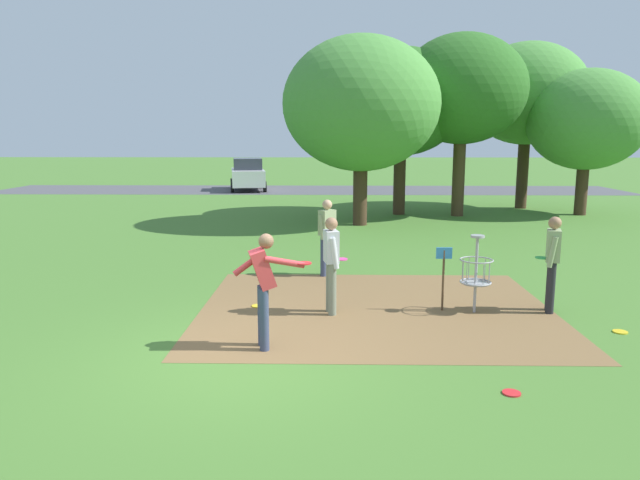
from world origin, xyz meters
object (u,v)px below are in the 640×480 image
(player_waiting_right, at_px, (552,259))
(tree_mid_right, at_px, (587,120))
(parked_car_leftmost, at_px, (248,174))
(disc_golf_basket, at_px, (472,271))
(frisbee_mid_grass, at_px, (512,393))
(player_waiting_left, at_px, (331,260))
(tree_near_left, at_px, (527,94))
(tree_mid_left, at_px, (361,104))
(player_throwing, at_px, (327,233))
(player_foreground_watching, at_px, (264,283))
(frisbee_by_tee, at_px, (258,306))
(tree_near_right, at_px, (401,102))
(frisbee_near_basket, at_px, (620,332))
(tree_mid_center, at_px, (462,90))

(player_waiting_right, bearing_deg, tree_mid_right, 65.60)
(player_waiting_right, relative_size, parked_car_leftmost, 0.38)
(disc_golf_basket, height_order, frisbee_mid_grass, disc_golf_basket)
(disc_golf_basket, bearing_deg, player_waiting_left, -177.25)
(player_waiting_left, relative_size, frisbee_mid_grass, 7.69)
(tree_near_left, relative_size, tree_mid_left, 1.08)
(player_waiting_right, xyz_separation_m, tree_mid_right, (6.00, 13.23, 2.74))
(disc_golf_basket, distance_m, tree_mid_right, 15.48)
(disc_golf_basket, relative_size, player_throwing, 0.81)
(player_foreground_watching, bearing_deg, player_waiting_left, 60.72)
(player_foreground_watching, xyz_separation_m, player_throwing, (0.88, 4.60, -0.02))
(player_waiting_right, distance_m, parked_car_leftmost, 25.33)
(player_throwing, xyz_separation_m, frisbee_mid_grass, (2.29, -6.11, -0.96))
(player_foreground_watching, distance_m, frisbee_by_tee, 2.37)
(player_waiting_left, distance_m, frisbee_mid_grass, 4.04)
(tree_near_right, bearing_deg, tree_near_left, 21.02)
(disc_golf_basket, height_order, player_foreground_watching, player_foreground_watching)
(frisbee_near_basket, distance_m, tree_mid_center, 14.78)
(tree_mid_right, bearing_deg, player_waiting_left, -126.41)
(tree_near_right, relative_size, tree_mid_left, 1.00)
(frisbee_by_tee, bearing_deg, player_throwing, 63.12)
(player_waiting_right, distance_m, frisbee_by_tee, 5.32)
(tree_mid_center, bearing_deg, frisbee_mid_grass, -99.55)
(player_throwing, bearing_deg, frisbee_near_basket, -38.89)
(player_waiting_right, bearing_deg, player_foreground_watching, -158.52)
(disc_golf_basket, distance_m, tree_near_left, 16.96)
(frisbee_mid_grass, relative_size, tree_near_left, 0.03)
(player_foreground_watching, xyz_separation_m, tree_mid_center, (5.91, 14.77, 3.83))
(player_foreground_watching, xyz_separation_m, frisbee_near_basket, (5.59, 0.80, -0.98))
(frisbee_mid_grass, bearing_deg, player_waiting_left, 124.02)
(disc_golf_basket, relative_size, frisbee_mid_grass, 6.25)
(player_throwing, bearing_deg, disc_golf_basket, -46.72)
(disc_golf_basket, relative_size, parked_car_leftmost, 0.31)
(frisbee_mid_grass, height_order, tree_near_left, tree_near_left)
(player_foreground_watching, distance_m, tree_near_right, 15.98)
(player_throwing, relative_size, tree_mid_right, 0.30)
(tree_near_right, distance_m, tree_mid_center, 2.32)
(player_foreground_watching, distance_m, player_throwing, 4.68)
(disc_golf_basket, bearing_deg, frisbee_by_tee, 176.05)
(disc_golf_basket, height_order, tree_near_right, tree_near_right)
(tree_mid_left, height_order, tree_mid_center, tree_mid_center)
(frisbee_near_basket, height_order, tree_mid_left, tree_mid_left)
(tree_mid_center, xyz_separation_m, parked_car_leftmost, (-9.80, 10.92, -3.90))
(player_waiting_left, distance_m, tree_near_left, 18.01)
(disc_golf_basket, bearing_deg, tree_mid_left, 98.14)
(player_throwing, distance_m, tree_mid_left, 8.37)
(disc_golf_basket, bearing_deg, parked_car_leftmost, 107.14)
(disc_golf_basket, bearing_deg, tree_mid_center, 79.24)
(player_waiting_left, distance_m, frisbee_near_basket, 4.80)
(frisbee_by_tee, relative_size, frisbee_mid_grass, 1.04)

